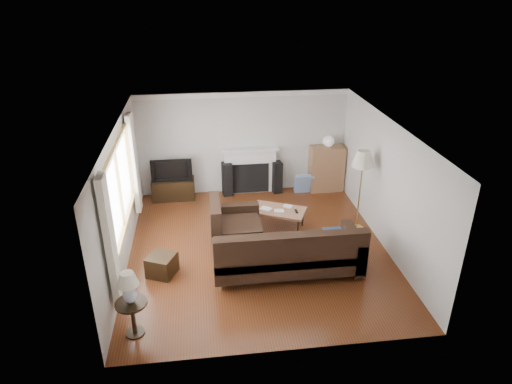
{
  "coord_description": "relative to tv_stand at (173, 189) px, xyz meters",
  "views": [
    {
      "loc": [
        -1.01,
        -7.62,
        4.9
      ],
      "look_at": [
        0.0,
        0.3,
        1.1
      ],
      "focal_mm": 32.0,
      "sensor_mm": 36.0,
      "label": 1
    }
  ],
  "objects": [
    {
      "name": "footstool",
      "position": [
        -0.1,
        -3.12,
        -0.06
      ],
      "size": [
        0.61,
        0.61,
        0.39
      ],
      "primitive_type": "cube",
      "rotation": [
        0.0,
        0.0,
        -0.43
      ],
      "color": "black",
      "rests_on": "ground"
    },
    {
      "name": "curtain_near",
      "position": [
        -0.67,
        -4.21,
        1.15
      ],
      "size": [
        0.1,
        0.35,
        2.1
      ],
      "primitive_type": "cube",
      "color": "white",
      "rests_on": "room"
    },
    {
      "name": "sectional_sofa",
      "position": [
        2.15,
        -3.31,
        0.21
      ],
      "size": [
        2.87,
        2.1,
        0.93
      ],
      "primitive_type": "cube",
      "color": "black",
      "rests_on": "ground"
    },
    {
      "name": "fireplace",
      "position": [
        1.88,
        0.15,
        0.32
      ],
      "size": [
        1.4,
        0.26,
        1.15
      ],
      "primitive_type": "cube",
      "color": "white",
      "rests_on": "room"
    },
    {
      "name": "speaker_right",
      "position": [
        2.53,
        0.06,
        0.15
      ],
      "size": [
        0.27,
        0.3,
        0.8
      ],
      "primitive_type": "cube",
      "rotation": [
        0.0,
        0.0,
        0.18
      ],
      "color": "black",
      "rests_on": "ground"
    },
    {
      "name": "floor_lamp",
      "position": [
        3.9,
        -2.01,
        0.64
      ],
      "size": [
        0.6,
        0.6,
        1.78
      ],
      "primitive_type": "cube",
      "rotation": [
        0.0,
        0.0,
        -0.38
      ],
      "color": "#B89540",
      "rests_on": "ground"
    },
    {
      "name": "bookshelf",
      "position": [
        3.77,
        0.03,
        0.32
      ],
      "size": [
        0.83,
        0.4,
        1.15
      ],
      "primitive_type": "cube",
      "color": "#916543",
      "rests_on": "ground"
    },
    {
      "name": "coffee_table",
      "position": [
        2.26,
        -1.71,
        -0.03
      ],
      "size": [
        1.27,
        1.03,
        0.44
      ],
      "primitive_type": "cube",
      "rotation": [
        0.0,
        0.0,
        -0.43
      ],
      "color": "#905F45",
      "rests_on": "ground"
    },
    {
      "name": "speaker_left",
      "position": [
        1.31,
        0.06,
        0.16
      ],
      "size": [
        0.26,
        0.3,
        0.83
      ],
      "primitive_type": "cube",
      "rotation": [
        0.0,
        0.0,
        0.11
      ],
      "color": "black",
      "rests_on": "ground"
    },
    {
      "name": "tv_stand",
      "position": [
        0.0,
        0.0,
        0.0
      ],
      "size": [
        1.01,
        0.45,
        0.5
      ],
      "primitive_type": "cube",
      "color": "black",
      "rests_on": "ground"
    },
    {
      "name": "window",
      "position": [
        -0.72,
        -2.69,
        1.3
      ],
      "size": [
        0.12,
        2.74,
        1.54
      ],
      "primitive_type": "cube",
      "color": "olive",
      "rests_on": "room"
    },
    {
      "name": "table_lamp",
      "position": [
        -0.42,
        -4.62,
        0.59
      ],
      "size": [
        0.32,
        0.32,
        0.51
      ],
      "primitive_type": "cube",
      "color": "silver",
      "rests_on": "side_table"
    },
    {
      "name": "room",
      "position": [
        1.73,
        -2.49,
        1.0
      ],
      "size": [
        5.1,
        5.6,
        2.54
      ],
      "color": "#562813",
      "rests_on": "ground"
    },
    {
      "name": "globe_lamp",
      "position": [
        3.77,
        0.03,
        1.03
      ],
      "size": [
        0.27,
        0.27,
        0.27
      ],
      "primitive_type": "sphere",
      "color": "white",
      "rests_on": "bookshelf"
    },
    {
      "name": "side_table",
      "position": [
        -0.42,
        -4.62,
        0.04
      ],
      "size": [
        0.47,
        0.47,
        0.59
      ],
      "primitive_type": "cube",
      "color": "black",
      "rests_on": "ground"
    },
    {
      "name": "television",
      "position": [
        0.0,
        0.0,
        0.53
      ],
      "size": [
        0.95,
        0.13,
        0.55
      ],
      "primitive_type": "imported",
      "color": "black",
      "rests_on": "tv_stand"
    },
    {
      "name": "curtain_far",
      "position": [
        -0.67,
        -1.17,
        1.15
      ],
      "size": [
        0.1,
        0.35,
        2.1
      ],
      "primitive_type": "cube",
      "color": "white",
      "rests_on": "room"
    }
  ]
}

